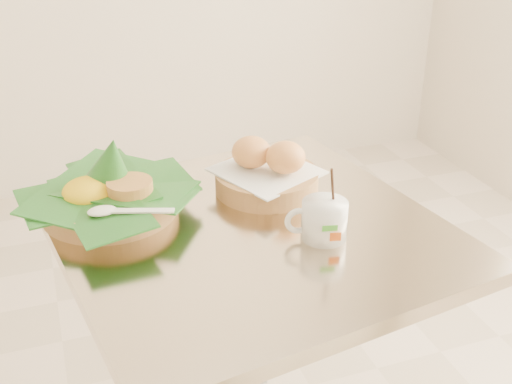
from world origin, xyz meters
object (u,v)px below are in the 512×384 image
object	(u,v)px
cafe_table	(251,319)
rice_basket	(109,191)
coffee_mug	(323,219)
bread_basket	(267,173)

from	to	relation	value
cafe_table	rice_basket	world-z (taller)	rice_basket
cafe_table	coffee_mug	bearing A→B (deg)	-35.93
rice_basket	coffee_mug	xyz separation A→B (m)	(0.36, -0.23, -0.01)
bread_basket	rice_basket	bearing A→B (deg)	177.59
cafe_table	coffee_mug	size ratio (longest dim) A/B	5.43
cafe_table	coffee_mug	xyz separation A→B (m)	(0.11, -0.08, 0.26)
rice_basket	coffee_mug	distance (m)	0.43
rice_basket	bread_basket	distance (m)	0.33
cafe_table	rice_basket	size ratio (longest dim) A/B	2.37
rice_basket	coffee_mug	size ratio (longest dim) A/B	2.29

